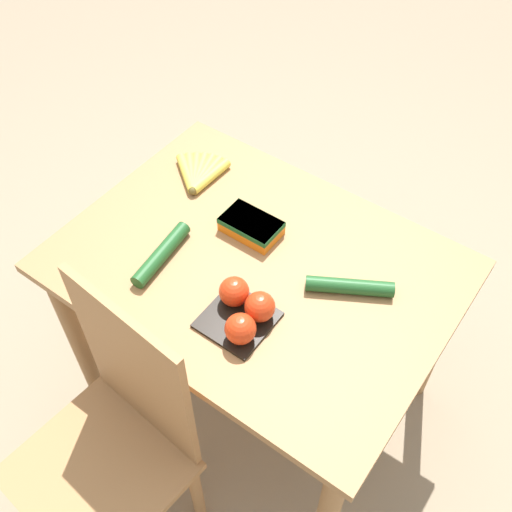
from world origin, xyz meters
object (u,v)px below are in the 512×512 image
banana_bunch (199,174)px  chair (115,441)px  carrot_bag (251,225)px  cucumber_near (350,286)px  tomato_pack (244,311)px  cucumber_far (161,254)px

banana_bunch → chair: bearing=112.1°
carrot_bag → cucumber_near: carrot_bag is taller
tomato_pack → cucumber_far: tomato_pack is taller
banana_bunch → carrot_bag: bearing=161.4°
tomato_pack → cucumber_near: 0.30m
chair → carrot_bag: bearing=97.3°
carrot_bag → cucumber_near: bearing=176.4°
chair → tomato_pack: 0.49m
tomato_pack → cucumber_far: (0.31, -0.03, -0.02)m
tomato_pack → carrot_bag: size_ratio=1.02×
tomato_pack → cucumber_near: (-0.17, -0.24, -0.02)m
chair → tomato_pack: bearing=74.9°
carrot_bag → cucumber_far: (0.14, 0.23, -0.01)m
cucumber_far → chair: bearing=112.2°
chair → cucumber_near: (-0.32, -0.63, 0.25)m
carrot_bag → cucumber_far: bearing=58.4°
chair → cucumber_near: bearing=68.3°
banana_bunch → carrot_bag: 0.29m
chair → tomato_pack: size_ratio=5.56×
cucumber_near → chair: bearing=63.4°
chair → cucumber_far: size_ratio=4.07×
carrot_bag → chair: bearing=92.5°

